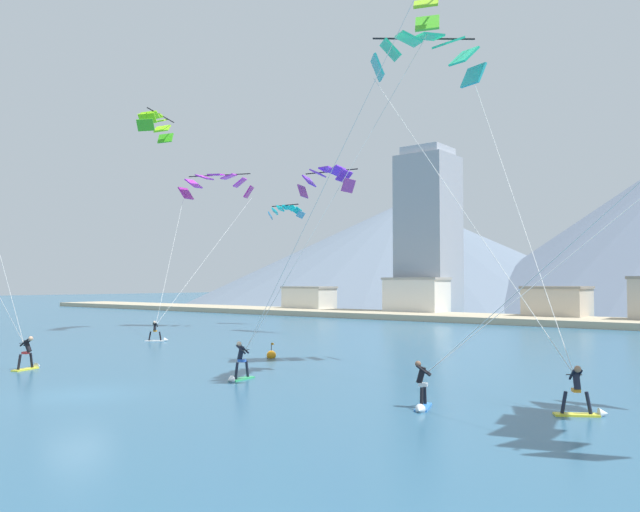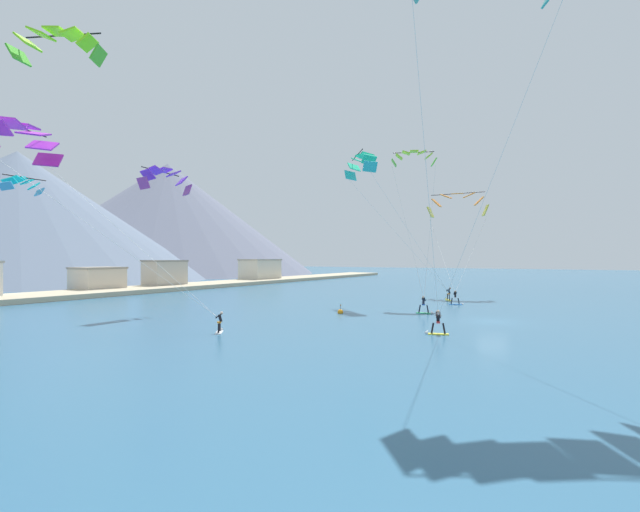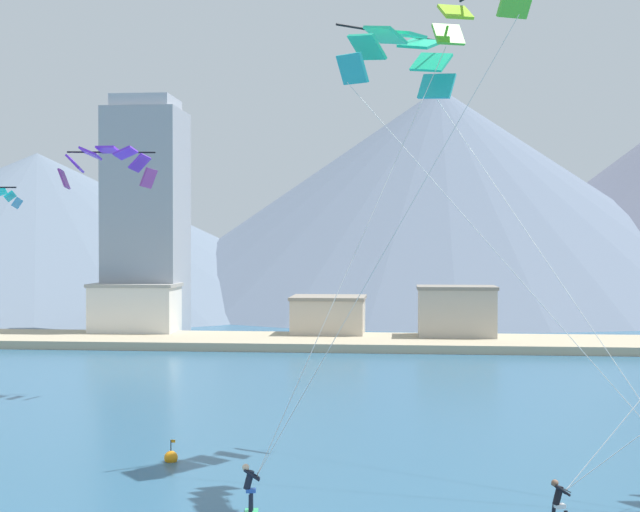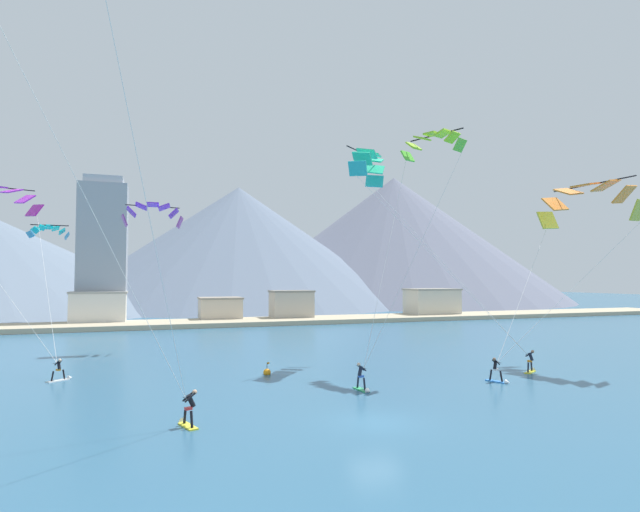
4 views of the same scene
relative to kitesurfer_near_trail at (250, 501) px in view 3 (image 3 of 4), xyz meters
name	(u,v)px [view 3 (image 3 of 4)]	position (x,y,z in m)	size (l,w,h in m)	color
kitesurfer_near_trail	(250,501)	(0.00, 0.00, 0.00)	(0.64, 1.78, 1.81)	#33B266
parafoil_kite_near_trail	(477,4)	(7.54, 3.75, 16.86)	(9.06, 6.18, 16.89)	#55C231
parafoil_kite_mid_center	(402,56)	(4.85, 9.30, 16.22)	(12.15, 10.59, 16.57)	#24ABAF
parafoil_kite_distant_high_outer	(107,162)	(-12.54, 23.09, 13.14)	(5.97, 2.05, 2.52)	purple
race_marker_buoy	(171,458)	(-4.50, 7.14, -0.40)	(0.56, 0.56, 1.02)	orange
shoreline_strip	(320,342)	(-2.23, 48.35, -0.21)	(180.00, 10.00, 0.70)	tan
shore_building_harbour_front	(135,311)	(-19.79, 52.10, 2.03)	(8.00, 4.74, 5.15)	silver
shore_building_promenade_mid	(457,315)	(9.65, 50.75, 2.02)	(6.95, 4.58, 5.13)	#B7AD9E
shore_building_quay_west	(329,318)	(-1.82, 52.50, 1.48)	(6.73, 5.97, 4.06)	beige
highrise_tower	(146,219)	(-19.58, 55.16, 10.64)	(7.00, 7.00, 22.82)	#999EA8
mountain_peak_west_ridge	(37,228)	(-48.86, 98.67, 10.53)	(94.33, 94.33, 22.17)	slate
mountain_peak_east_shoulder	(439,195)	(10.42, 107.39, 15.59)	(93.88, 93.88, 32.30)	slate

